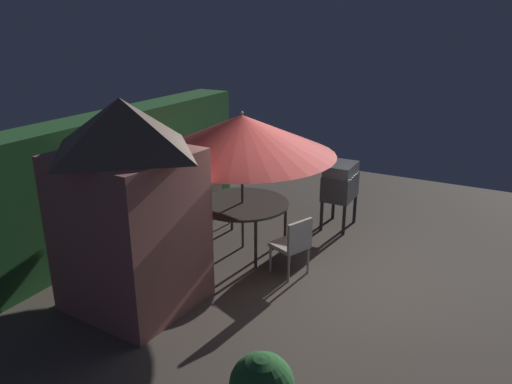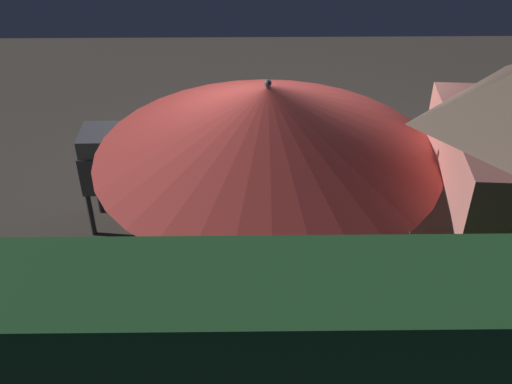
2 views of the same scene
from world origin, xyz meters
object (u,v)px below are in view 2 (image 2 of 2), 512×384
(patio_table, at_px, (266,231))
(bbq_grill, at_px, (116,160))
(chair_near_shed, at_px, (304,183))
(patio_umbrella, at_px, (267,121))
(chair_far_side, at_px, (179,335))

(patio_table, relative_size, bbq_grill, 1.26)
(bbq_grill, bearing_deg, chair_near_shed, -179.57)
(patio_table, distance_m, patio_umbrella, 1.17)
(patio_table, xyz_separation_m, chair_near_shed, (-0.46, -1.12, -0.23))
(patio_table, xyz_separation_m, chair_far_side, (0.74, 1.07, -0.23))
(patio_umbrella, distance_m, bbq_grill, 2.22)
(chair_far_side, bearing_deg, patio_umbrella, -124.87)
(chair_near_shed, bearing_deg, chair_far_side, 61.29)
(patio_table, relative_size, chair_far_side, 1.68)
(patio_umbrella, relative_size, bbq_grill, 2.47)
(patio_umbrella, distance_m, chair_near_shed, 1.85)
(chair_near_shed, bearing_deg, patio_table, 67.91)
(patio_umbrella, height_order, chair_near_shed, patio_umbrella)
(patio_table, distance_m, chair_near_shed, 1.23)
(patio_umbrella, relative_size, chair_far_side, 3.30)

